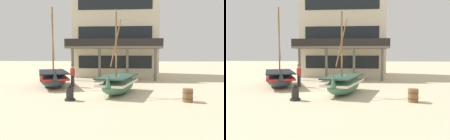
{
  "view_description": "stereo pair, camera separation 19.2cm",
  "coord_description": "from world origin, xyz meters",
  "views": [
    {
      "loc": [
        1.09,
        -14.14,
        2.52
      ],
      "look_at": [
        0.0,
        1.0,
        1.4
      ],
      "focal_mm": 35.48,
      "sensor_mm": 36.0,
      "label": 1
    },
    {
      "loc": [
        1.29,
        -14.13,
        2.52
      ],
      "look_at": [
        0.0,
        1.0,
        1.4
      ],
      "focal_mm": 35.48,
      "sensor_mm": 36.0,
      "label": 2
    }
  ],
  "objects": [
    {
      "name": "ground_plane",
      "position": [
        0.0,
        0.0,
        0.0
      ],
      "size": [
        120.0,
        120.0,
        0.0
      ],
      "primitive_type": "plane",
      "color": "beige"
    },
    {
      "name": "capstan_winch",
      "position": [
        -2.02,
        -2.57,
        0.35
      ],
      "size": [
        0.58,
        0.58,
        0.89
      ],
      "color": "black",
      "rests_on": "ground"
    },
    {
      "name": "harbor_building_main",
      "position": [
        -0.27,
        12.2,
        4.67
      ],
      "size": [
        9.43,
        9.77,
        9.35
      ],
      "color": "beige",
      "rests_on": "ground"
    },
    {
      "name": "fishing_boat_centre_large",
      "position": [
        0.5,
        -0.3,
        0.64
      ],
      "size": [
        2.65,
        4.57,
        5.04
      ],
      "color": "#427056",
      "rests_on": "ground"
    },
    {
      "name": "wooden_barrel",
      "position": [
        4.23,
        -2.46,
        0.35
      ],
      "size": [
        0.56,
        0.56,
        0.7
      ],
      "color": "brown",
      "rests_on": "ground"
    },
    {
      "name": "fisherman_by_hull",
      "position": [
        -3.08,
        2.23,
        0.83
      ],
      "size": [
        0.39,
        0.42,
        1.68
      ],
      "color": "#33333D",
      "rests_on": "ground"
    },
    {
      "name": "fishing_boat_near_left",
      "position": [
        -4.66,
        2.39,
        0.66
      ],
      "size": [
        3.71,
        5.33,
        5.92
      ],
      "color": "#2D333D",
      "rests_on": "ground"
    }
  ]
}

